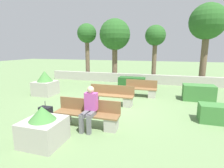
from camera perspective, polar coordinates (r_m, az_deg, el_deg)
ground_plane at (r=7.53m, az=-0.88°, el=-7.47°), size 60.00×60.00×0.00m
perimeter_wall at (r=12.81m, az=6.84°, el=1.85°), size 13.07×0.30×0.66m
bench_front at (r=5.69m, az=-8.19°, el=-10.34°), size 2.11×0.49×0.85m
bench_left_side at (r=9.15m, az=9.32°, el=-2.14°), size 1.63×0.49×0.85m
bench_right_side at (r=7.74m, az=-0.44°, el=-4.34°), size 2.04×0.48×0.85m
person_seated_man at (r=5.37m, az=-7.34°, el=-7.16°), size 0.38×0.64×1.33m
hedge_block_near_left at (r=11.27m, az=6.44°, el=0.55°), size 1.65×0.74×0.66m
hedge_block_near_right at (r=9.33m, az=26.39°, el=-2.55°), size 1.41×0.76×0.75m
planter_corner_left at (r=4.97m, az=-21.51°, el=-13.20°), size 0.98×0.98×1.01m
planter_corner_right at (r=10.01m, az=-20.96°, el=-0.10°), size 1.06×1.06×1.29m
suitcase at (r=6.39m, az=-20.77°, el=-9.22°), size 0.41×0.25×0.73m
tree_leftmost at (r=14.34m, az=-8.20°, el=15.35°), size 1.50×1.50×4.39m
tree_center_left at (r=13.43m, az=0.93°, el=15.56°), size 2.28×2.28×4.62m
tree_center_right at (r=12.94m, az=13.94°, el=14.40°), size 1.42×1.42×4.07m
tree_rightmost at (r=13.89m, az=28.68°, el=17.00°), size 2.38×2.38×5.42m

